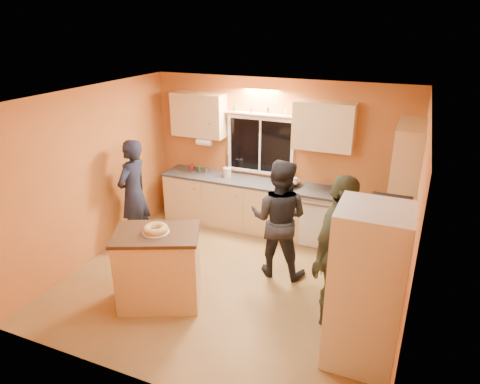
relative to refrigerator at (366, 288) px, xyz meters
The scene contains 14 objects.
ground 2.24m from the refrigerator, 157.06° to the left, with size 4.50×4.50×0.00m, color brown.
room_shell 2.26m from the refrigerator, 145.60° to the left, with size 4.54×4.04×2.61m.
back_counter 3.16m from the refrigerator, 126.89° to the left, with size 4.23×0.62×0.90m.
right_counter 1.38m from the refrigerator, 87.36° to the left, with size 0.62×1.84×0.90m.
refrigerator is the anchor object (origin of this frame).
island 2.58m from the refrigerator, behind, with size 1.25×1.08×1.02m.
bundt_pastry 2.56m from the refrigerator, behind, with size 0.31×0.31×0.09m, color tan.
person_left 4.00m from the refrigerator, 161.45° to the left, with size 0.64×0.42×1.76m, color black.
person_center 1.88m from the refrigerator, 136.23° to the left, with size 0.84×0.66×1.73m, color black.
person_right 0.64m from the refrigerator, 127.44° to the left, with size 1.12×0.47×1.91m, color #363B25.
mixing_bowl 2.98m from the refrigerator, 121.82° to the left, with size 0.36×0.36×0.09m, color black.
utensil_crock 3.68m from the refrigerator, 137.10° to the left, with size 0.14×0.14×0.17m, color beige.
potted_plant 0.63m from the refrigerator, 84.40° to the left, with size 0.28×0.24×0.31m, color gray.
red_box 1.26m from the refrigerator, 83.89° to the left, with size 0.16×0.12×0.07m, color #A51C19.
Camera 1 is at (2.12, -4.72, 3.46)m, focal length 32.00 mm.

